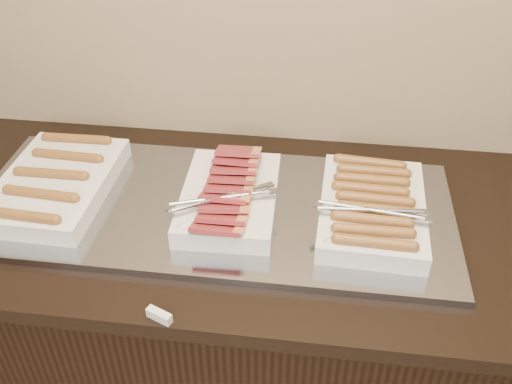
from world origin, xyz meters
TOP-DOWN VIEW (x-y plane):
  - counter at (0.00, 2.13)m, footprint 2.06×0.76m
  - warming_tray at (-0.02, 2.13)m, footprint 1.20×0.50m
  - dish_left at (-0.42, 2.13)m, footprint 0.27×0.40m
  - dish_center at (0.03, 2.13)m, footprint 0.26×0.37m
  - dish_right at (0.38, 2.13)m, footprint 0.27×0.38m
  - label_holder at (-0.06, 1.77)m, footprint 0.06×0.04m

SIDE VIEW (x-z plane):
  - counter at x=0.00m, z-range 0.00..0.90m
  - warming_tray at x=-0.02m, z-range 0.90..0.92m
  - label_holder at x=-0.06m, z-range 0.90..0.92m
  - dish_left at x=-0.42m, z-range 0.91..0.98m
  - dish_right at x=0.38m, z-range 0.91..0.99m
  - dish_center at x=0.03m, z-range 0.91..1.00m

